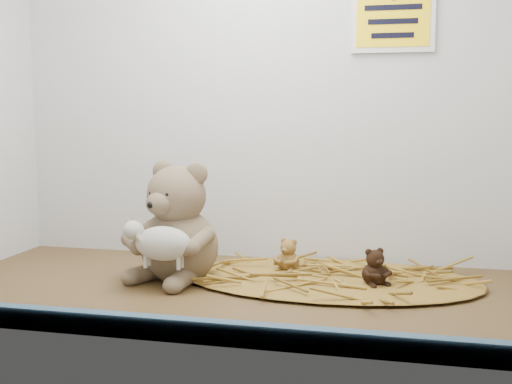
% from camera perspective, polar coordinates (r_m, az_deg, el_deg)
% --- Properties ---
extents(alcove_shell, '(1.20, 0.60, 0.90)m').
position_cam_1_polar(alcove_shell, '(1.33, -1.51, 11.39)').
color(alcove_shell, '#432E17').
rests_on(alcove_shell, ground).
extents(front_rail, '(1.19, 0.02, 0.04)m').
position_cam_1_polar(front_rail, '(1.02, -6.84, -12.02)').
color(front_rail, '#3D5E74').
rests_on(front_rail, shelf_floor).
extents(straw_bed, '(0.63, 0.37, 0.01)m').
position_cam_1_polar(straw_bed, '(1.36, 6.54, -7.66)').
color(straw_bed, brown).
rests_on(straw_bed, shelf_floor).
extents(main_teddy, '(0.26, 0.27, 0.25)m').
position_cam_1_polar(main_teddy, '(1.35, -6.90, -2.58)').
color(main_teddy, '#806B4E').
rests_on(main_teddy, shelf_floor).
extents(toy_lamb, '(0.15, 0.09, 0.10)m').
position_cam_1_polar(toy_lamb, '(1.27, -8.25, -4.57)').
color(toy_lamb, '#B8B2A5').
rests_on(toy_lamb, main_teddy).
extents(mini_teddy_tan, '(0.07, 0.07, 0.07)m').
position_cam_1_polar(mini_teddy_tan, '(1.40, 2.91, -5.45)').
color(mini_teddy_tan, olive).
rests_on(mini_teddy_tan, straw_bed).
extents(mini_teddy_brown, '(0.08, 0.09, 0.07)m').
position_cam_1_polar(mini_teddy_brown, '(1.30, 10.49, -6.41)').
color(mini_teddy_brown, black).
rests_on(mini_teddy_brown, straw_bed).
extents(wall_sign, '(0.16, 0.01, 0.11)m').
position_cam_1_polar(wall_sign, '(1.50, 12.07, 14.58)').
color(wall_sign, yellow).
rests_on(wall_sign, back_wall).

